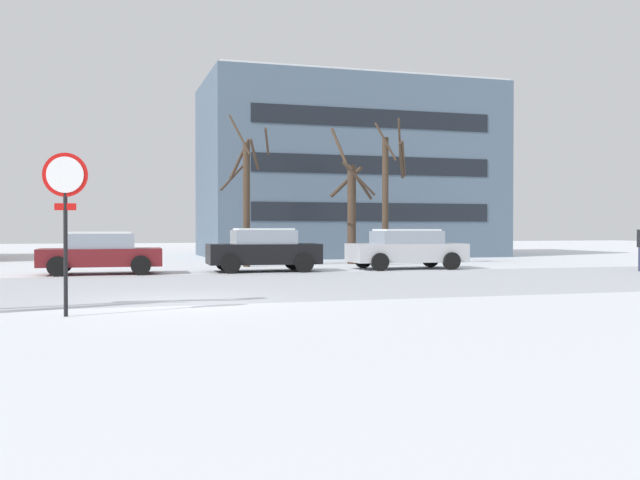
# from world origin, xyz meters

# --- Properties ---
(ground_plane) EXTENTS (120.00, 120.00, 0.00)m
(ground_plane) POSITION_xyz_m (0.00, 0.00, 0.00)
(ground_plane) COLOR white
(road_surface) EXTENTS (80.00, 9.44, 0.00)m
(road_surface) POSITION_xyz_m (0.00, 3.72, 0.00)
(road_surface) COLOR #B7BCC4
(road_surface) RESTS_ON ground
(stop_sign) EXTENTS (0.75, 0.13, 2.82)m
(stop_sign) POSITION_xyz_m (-2.04, -2.14, 1.98)
(stop_sign) COLOR black
(stop_sign) RESTS_ON ground
(parked_car_maroon) EXTENTS (3.97, 2.10, 1.40)m
(parked_car_maroon) POSITION_xyz_m (-1.46, 9.58, 0.71)
(parked_car_maroon) COLOR maroon
(parked_car_maroon) RESTS_ON ground
(parked_car_black) EXTENTS (3.93, 2.10, 1.52)m
(parked_car_black) POSITION_xyz_m (3.99, 9.45, 0.77)
(parked_car_black) COLOR black
(parked_car_black) RESTS_ON ground
(parked_car_silver) EXTENTS (4.31, 2.27, 1.48)m
(parked_car_silver) POSITION_xyz_m (9.44, 9.51, 0.76)
(parked_car_silver) COLOR silver
(parked_car_silver) RESTS_ON ground
(tree_far_left) EXTENTS (1.66, 1.61, 5.78)m
(tree_far_left) POSITION_xyz_m (8.72, 13.69, 2.44)
(tree_far_left) COLOR #423326
(tree_far_left) RESTS_ON ground
(tree_far_right) EXTENTS (2.08, 2.07, 5.94)m
(tree_far_right) POSITION_xyz_m (4.03, 12.75, 2.81)
(tree_far_right) COLOR #423326
(tree_far_right) RESTS_ON ground
(tree_far_mid) EXTENTS (1.66, 1.44, 5.95)m
(tree_far_mid) POSITION_xyz_m (9.87, 12.44, 2.98)
(tree_far_mid) COLOR #423326
(tree_far_mid) RESTS_ON ground
(building_far_right) EXTENTS (15.54, 8.27, 9.35)m
(building_far_right) POSITION_xyz_m (11.50, 22.18, 4.67)
(building_far_right) COLOR slate
(building_far_right) RESTS_ON ground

